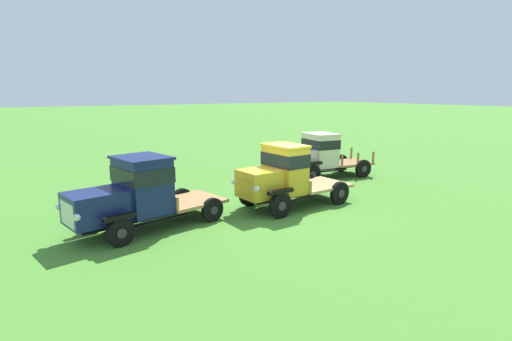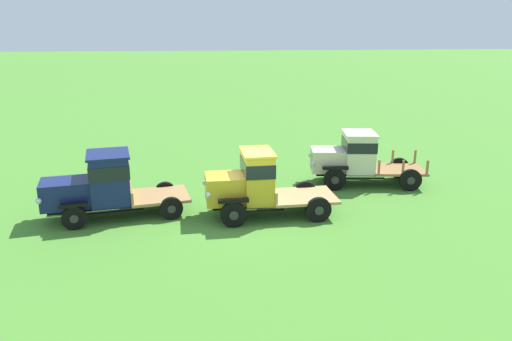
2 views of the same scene
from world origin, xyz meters
name	(u,v)px [view 1 (image 1 of 2)]	position (x,y,z in m)	size (l,w,h in m)	color
ground_plane	(280,211)	(0.00, 0.00, 0.00)	(240.00, 240.00, 0.00)	#47842D
vintage_truck_foreground_near	(136,193)	(-4.89, 0.79, 1.19)	(5.22, 2.68, 2.29)	black
vintage_truck_second_in_line	(282,176)	(0.31, 0.31, 1.19)	(4.69, 2.19, 2.35)	black
vintage_truck_midrow_center	(318,154)	(4.86, 3.51, 1.19)	(4.92, 2.44, 2.22)	black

